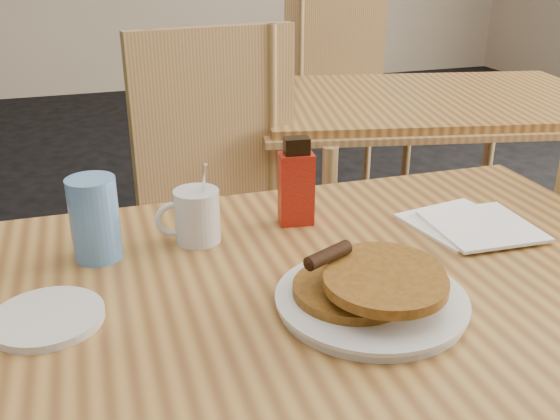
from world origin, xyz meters
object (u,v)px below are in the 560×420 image
object	(u,v)px
chair_main_far	(227,189)
pancake_plate	(372,292)
neighbor_table	(431,107)
syrup_bottle	(296,185)
main_table	(330,302)
blue_tumbler	(95,219)
coffee_mug	(196,215)
chair_neighbor_far	(343,87)

from	to	relation	value
chair_main_far	pancake_plate	size ratio (longest dim) A/B	3.76
neighbor_table	syrup_bottle	xyz separation A→B (m)	(-0.81, -0.85, 0.12)
main_table	neighbor_table	world-z (taller)	same
chair_main_far	blue_tumbler	size ratio (longest dim) A/B	7.45
chair_main_far	main_table	bearing A→B (deg)	-98.44
chair_main_far	coffee_mug	distance (m)	0.61
chair_neighbor_far	pancake_plate	xyz separation A→B (m)	(-0.83, -1.94, 0.15)
chair_main_far	coffee_mug	world-z (taller)	chair_main_far
neighbor_table	chair_main_far	size ratio (longest dim) A/B	1.33
main_table	coffee_mug	world-z (taller)	coffee_mug
main_table	chair_neighbor_far	size ratio (longest dim) A/B	1.18
main_table	blue_tumbler	size ratio (longest dim) A/B	8.84
chair_main_far	pancake_plate	bearing A→B (deg)	-96.72
syrup_bottle	neighbor_table	bearing A→B (deg)	54.77
chair_main_far	chair_neighbor_far	distance (m)	1.37
neighbor_table	blue_tumbler	distance (m)	1.46
neighbor_table	coffee_mug	world-z (taller)	coffee_mug
chair_neighbor_far	syrup_bottle	bearing A→B (deg)	-103.47
main_table	pancake_plate	bearing A→B (deg)	-76.01
chair_main_far	syrup_bottle	xyz separation A→B (m)	(-0.00, -0.54, 0.21)
neighbor_table	chair_neighbor_far	world-z (taller)	chair_neighbor_far
pancake_plate	blue_tumbler	world-z (taller)	blue_tumbler
chair_neighbor_far	coffee_mug	xyz separation A→B (m)	(-1.02, -1.64, 0.18)
coffee_mug	chair_neighbor_far	bearing A→B (deg)	78.60
neighbor_table	pancake_plate	world-z (taller)	pancake_plate
chair_main_far	chair_neighbor_far	size ratio (longest dim) A/B	1.00
pancake_plate	coffee_mug	size ratio (longest dim) A/B	1.87
coffee_mug	main_table	bearing A→B (deg)	-29.57
coffee_mug	blue_tumbler	distance (m)	0.17
pancake_plate	syrup_bottle	world-z (taller)	syrup_bottle
neighbor_table	coffee_mug	bearing A→B (deg)	-139.22
pancake_plate	blue_tumbler	size ratio (longest dim) A/B	1.98
chair_neighbor_far	coffee_mug	size ratio (longest dim) A/B	7.04
main_table	blue_tumbler	bearing A→B (deg)	150.18
chair_neighbor_far	blue_tumbler	xyz separation A→B (m)	(-1.18, -1.65, 0.20)
chair_neighbor_far	blue_tumbler	size ratio (longest dim) A/B	7.48
syrup_bottle	pancake_plate	bearing A→B (deg)	-81.19
blue_tumbler	coffee_mug	bearing A→B (deg)	3.05
chair_main_far	chair_neighbor_far	bearing A→B (deg)	45.93
main_table	chair_main_far	size ratio (longest dim) A/B	1.19
chair_main_far	chair_neighbor_far	xyz separation A→B (m)	(0.83, 1.09, 0.00)
pancake_plate	blue_tumbler	distance (m)	0.46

